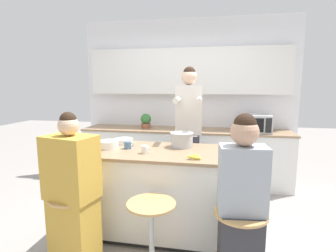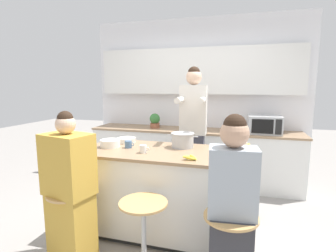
{
  "view_description": "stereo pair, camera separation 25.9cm",
  "coord_description": "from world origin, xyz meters",
  "px_view_note": "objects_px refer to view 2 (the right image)",
  "views": [
    {
      "loc": [
        0.51,
        -2.64,
        1.59
      ],
      "look_at": [
        0.0,
        0.08,
        1.16
      ],
      "focal_mm": 28.0,
      "sensor_mm": 36.0,
      "label": 1
    },
    {
      "loc": [
        0.76,
        -2.58,
        1.59
      ],
      "look_at": [
        0.0,
        0.08,
        1.16
      ],
      "focal_mm": 28.0,
      "sensor_mm": 36.0,
      "label": 2
    }
  ],
  "objects_px": {
    "banana_bunch": "(190,157)",
    "microwave": "(265,125)",
    "potted_plant": "(155,121)",
    "bar_stool_leftmost": "(72,219)",
    "bar_stool_rightmost": "(230,248)",
    "person_cooking": "(193,137)",
    "cooking_pot": "(183,140)",
    "person_wrapped_blanket": "(70,192)",
    "bar_stool_center": "(144,231)",
    "kitchen_island": "(166,191)",
    "coffee_cup_near": "(143,149)",
    "person_seated_near": "(231,212)",
    "fruit_bowl": "(110,143)",
    "juice_carton": "(245,153)",
    "coffee_cup_far": "(128,144)"
  },
  "relations": [
    {
      "from": "banana_bunch",
      "to": "microwave",
      "type": "bearing_deg",
      "value": 66.86
    },
    {
      "from": "potted_plant",
      "to": "bar_stool_leftmost",
      "type": "bearing_deg",
      "value": -91.48
    },
    {
      "from": "bar_stool_rightmost",
      "to": "person_cooking",
      "type": "distance_m",
      "value": 1.62
    },
    {
      "from": "cooking_pot",
      "to": "person_wrapped_blanket",
      "type": "bearing_deg",
      "value": -133.27
    },
    {
      "from": "bar_stool_center",
      "to": "banana_bunch",
      "type": "bearing_deg",
      "value": 51.12
    },
    {
      "from": "person_cooking",
      "to": "cooking_pot",
      "type": "bearing_deg",
      "value": -95.53
    },
    {
      "from": "kitchen_island",
      "to": "coffee_cup_near",
      "type": "distance_m",
      "value": 0.55
    },
    {
      "from": "bar_stool_center",
      "to": "person_cooking",
      "type": "height_order",
      "value": "person_cooking"
    },
    {
      "from": "banana_bunch",
      "to": "microwave",
      "type": "height_order",
      "value": "microwave"
    },
    {
      "from": "bar_stool_leftmost",
      "to": "banana_bunch",
      "type": "bearing_deg",
      "value": 20.59
    },
    {
      "from": "bar_stool_leftmost",
      "to": "person_seated_near",
      "type": "bearing_deg",
      "value": -1.13
    },
    {
      "from": "kitchen_island",
      "to": "bar_stool_center",
      "type": "distance_m",
      "value": 0.67
    },
    {
      "from": "coffee_cup_near",
      "to": "banana_bunch",
      "type": "distance_m",
      "value": 0.52
    },
    {
      "from": "person_wrapped_blanket",
      "to": "fruit_bowl",
      "type": "bearing_deg",
      "value": 99.14
    },
    {
      "from": "bar_stool_rightmost",
      "to": "person_seated_near",
      "type": "relative_size",
      "value": 0.45
    },
    {
      "from": "fruit_bowl",
      "to": "banana_bunch",
      "type": "relative_size",
      "value": 1.44
    },
    {
      "from": "juice_carton",
      "to": "potted_plant",
      "type": "relative_size",
      "value": 0.73
    },
    {
      "from": "banana_bunch",
      "to": "kitchen_island",
      "type": "bearing_deg",
      "value": 138.83
    },
    {
      "from": "coffee_cup_far",
      "to": "potted_plant",
      "type": "bearing_deg",
      "value": 98.19
    },
    {
      "from": "kitchen_island",
      "to": "bar_stool_rightmost",
      "type": "height_order",
      "value": "kitchen_island"
    },
    {
      "from": "person_cooking",
      "to": "potted_plant",
      "type": "xyz_separation_m",
      "value": [
        -0.81,
        0.84,
        0.08
      ]
    },
    {
      "from": "coffee_cup_near",
      "to": "fruit_bowl",
      "type": "bearing_deg",
      "value": 162.42
    },
    {
      "from": "kitchen_island",
      "to": "person_wrapped_blanket",
      "type": "distance_m",
      "value": 0.99
    },
    {
      "from": "bar_stool_leftmost",
      "to": "coffee_cup_near",
      "type": "distance_m",
      "value": 0.93
    },
    {
      "from": "cooking_pot",
      "to": "bar_stool_rightmost",
      "type": "bearing_deg",
      "value": -57.05
    },
    {
      "from": "juice_carton",
      "to": "person_wrapped_blanket",
      "type": "bearing_deg",
      "value": -162.0
    },
    {
      "from": "person_seated_near",
      "to": "microwave",
      "type": "bearing_deg",
      "value": 74.83
    },
    {
      "from": "banana_bunch",
      "to": "microwave",
      "type": "xyz_separation_m",
      "value": [
        0.77,
        1.8,
        0.08
      ]
    },
    {
      "from": "fruit_bowl",
      "to": "kitchen_island",
      "type": "bearing_deg",
      "value": 0.9
    },
    {
      "from": "bar_stool_leftmost",
      "to": "potted_plant",
      "type": "bearing_deg",
      "value": 88.52
    },
    {
      "from": "cooking_pot",
      "to": "juice_carton",
      "type": "bearing_deg",
      "value": -31.0
    },
    {
      "from": "coffee_cup_near",
      "to": "juice_carton",
      "type": "distance_m",
      "value": 0.99
    },
    {
      "from": "microwave",
      "to": "cooking_pot",
      "type": "bearing_deg",
      "value": -125.41
    },
    {
      "from": "fruit_bowl",
      "to": "potted_plant",
      "type": "bearing_deg",
      "value": 90.36
    },
    {
      "from": "banana_bunch",
      "to": "potted_plant",
      "type": "bearing_deg",
      "value": 117.87
    },
    {
      "from": "person_wrapped_blanket",
      "to": "potted_plant",
      "type": "bearing_deg",
      "value": 102.26
    },
    {
      "from": "coffee_cup_near",
      "to": "coffee_cup_far",
      "type": "height_order",
      "value": "coffee_cup_near"
    },
    {
      "from": "bar_stool_center",
      "to": "banana_bunch",
      "type": "relative_size",
      "value": 4.15
    },
    {
      "from": "fruit_bowl",
      "to": "coffee_cup_near",
      "type": "xyz_separation_m",
      "value": [
        0.45,
        -0.14,
        -0.0
      ]
    },
    {
      "from": "cooking_pot",
      "to": "kitchen_island",
      "type": "bearing_deg",
      "value": -125.01
    },
    {
      "from": "bar_stool_rightmost",
      "to": "cooking_pot",
      "type": "xyz_separation_m",
      "value": [
        -0.58,
        0.89,
        0.62
      ]
    },
    {
      "from": "potted_plant",
      "to": "coffee_cup_far",
      "type": "bearing_deg",
      "value": -81.81
    },
    {
      "from": "potted_plant",
      "to": "person_wrapped_blanket",
      "type": "bearing_deg",
      "value": -90.99
    },
    {
      "from": "coffee_cup_near",
      "to": "microwave",
      "type": "bearing_deg",
      "value": 52.74
    },
    {
      "from": "bar_stool_leftmost",
      "to": "bar_stool_center",
      "type": "height_order",
      "value": "same"
    },
    {
      "from": "person_wrapped_blanket",
      "to": "coffee_cup_far",
      "type": "bearing_deg",
      "value": 82.53
    },
    {
      "from": "bar_stool_rightmost",
      "to": "juice_carton",
      "type": "relative_size",
      "value": 3.54
    },
    {
      "from": "bar_stool_leftmost",
      "to": "coffee_cup_far",
      "type": "distance_m",
      "value": 0.93
    },
    {
      "from": "banana_bunch",
      "to": "juice_carton",
      "type": "bearing_deg",
      "value": 8.35
    },
    {
      "from": "person_seated_near",
      "to": "coffee_cup_far",
      "type": "distance_m",
      "value": 1.37
    }
  ]
}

